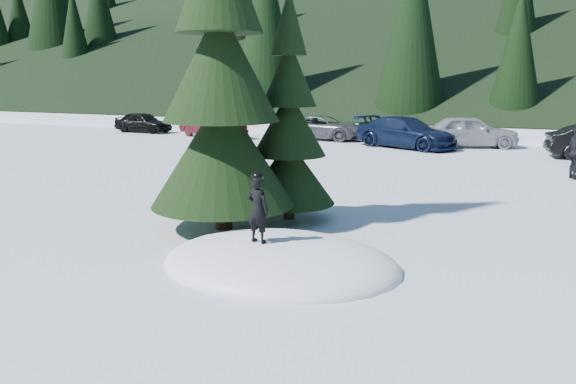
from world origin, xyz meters
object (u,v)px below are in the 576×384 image
at_px(car_2, 323,127).
at_px(car_3, 406,132).
at_px(car_4, 470,131).
at_px(car_0, 143,122).
at_px(spruce_short, 289,132).
at_px(spruce_tall, 221,79).
at_px(car_1, 213,124).
at_px(child_skier, 258,209).

relative_size(car_2, car_3, 0.92).
xyz_separation_m(car_2, car_4, (7.73, -0.42, 0.12)).
bearing_deg(car_0, spruce_short, -131.71).
bearing_deg(car_4, car_3, 99.50).
bearing_deg(car_0, car_2, -84.39).
height_order(spruce_tall, car_3, spruce_tall).
bearing_deg(car_4, car_1, 76.86).
xyz_separation_m(spruce_short, car_3, (-0.30, 14.99, -1.36)).
height_order(child_skier, car_1, child_skier).
distance_m(child_skier, car_2, 21.24).
bearing_deg(car_4, spruce_short, 153.56).
height_order(car_2, car_3, car_3).
height_order(car_0, car_1, car_1).
bearing_deg(car_3, spruce_tall, -160.07).
bearing_deg(car_1, child_skier, -122.22).
relative_size(spruce_short, car_2, 1.14).
xyz_separation_m(child_skier, car_4, (1.61, 19.92, -0.31)).
xyz_separation_m(spruce_short, car_2, (-5.22, 16.86, -1.45)).
relative_size(spruce_short, car_0, 1.46).
bearing_deg(car_2, car_1, 106.55).
height_order(child_skier, car_3, child_skier).
relative_size(spruce_short, car_4, 1.18).
distance_m(child_skier, car_0, 26.43).
relative_size(child_skier, car_3, 0.24).
distance_m(spruce_short, car_1, 19.07).
bearing_deg(car_2, car_3, -108.44).
bearing_deg(car_0, child_skier, -135.77).
relative_size(car_3, car_4, 1.13).
relative_size(spruce_short, child_skier, 4.47).
relative_size(car_1, car_3, 0.90).
bearing_deg(car_1, car_0, 105.74).
height_order(car_0, car_2, car_2).
relative_size(spruce_tall, child_skier, 7.16).
relative_size(car_0, car_3, 0.72).
distance_m(child_skier, car_3, 18.51).
distance_m(car_1, car_4, 13.83).
xyz_separation_m(spruce_tall, car_3, (0.70, 16.39, -2.58)).
bearing_deg(car_0, car_3, -91.86).
xyz_separation_m(spruce_tall, car_1, (-10.28, 16.72, -2.56)).
xyz_separation_m(spruce_tall, child_skier, (1.90, -2.08, -2.24)).
distance_m(car_0, car_4, 19.25).
height_order(spruce_tall, spruce_short, spruce_tall).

